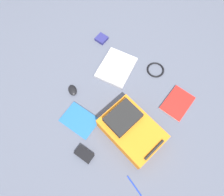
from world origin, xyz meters
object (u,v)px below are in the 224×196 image
object	(u,v)px
book_red	(177,103)
pen_black	(134,186)
laptop	(116,67)
computer_mouse	(73,90)
cable_coil	(156,70)
backpack	(131,130)
earbud_pouch	(102,39)
power_brick	(84,154)
book_blue	(80,120)

from	to	relation	value
book_red	pen_black	distance (m)	0.69
laptop	computer_mouse	bearing A→B (deg)	-23.74
book_red	cable_coil	size ratio (longest dim) A/B	1.78
computer_mouse	backpack	bearing A→B (deg)	119.71
laptop	pen_black	xyz separation A→B (m)	(0.67, 0.61, -0.01)
backpack	earbud_pouch	distance (m)	0.87
cable_coil	power_brick	distance (m)	0.88
book_red	earbud_pouch	size ratio (longest dim) A/B	2.86
book_red	computer_mouse	xyz separation A→B (m)	(0.39, -0.73, 0.01)
earbud_pouch	pen_black	bearing A→B (deg)	46.69
computer_mouse	cable_coil	bearing A→B (deg)	172.16
earbud_pouch	cable_coil	bearing A→B (deg)	90.65
power_brick	backpack	bearing A→B (deg)	151.62
computer_mouse	pen_black	distance (m)	0.83
power_brick	earbud_pouch	size ratio (longest dim) A/B	1.41
backpack	book_blue	bearing A→B (deg)	-67.47
book_red	pen_black	world-z (taller)	book_red
laptop	computer_mouse	distance (m)	0.41
backpack	earbud_pouch	size ratio (longest dim) A/B	5.30
laptop	power_brick	size ratio (longest dim) A/B	2.76
laptop	book_red	bearing A→B (deg)	91.45
cable_coil	earbud_pouch	xyz separation A→B (m)	(0.01, -0.55, 0.01)
book_red	computer_mouse	world-z (taller)	computer_mouse
earbud_pouch	backpack	bearing A→B (deg)	50.47
laptop	pen_black	bearing A→B (deg)	42.42
book_blue	cable_coil	world-z (taller)	book_blue
book_red	power_brick	size ratio (longest dim) A/B	2.03
book_red	pen_black	bearing A→B (deg)	3.95
book_blue	power_brick	bearing A→B (deg)	46.27
book_red	cable_coil	xyz separation A→B (m)	(-0.16, -0.29, -0.00)
cable_coil	laptop	bearing A→B (deg)	-57.61
pen_black	book_red	bearing A→B (deg)	-176.05
computer_mouse	laptop	bearing A→B (deg)	-172.79
backpack	power_brick	size ratio (longest dim) A/B	3.76
pen_black	computer_mouse	bearing A→B (deg)	-111.10
book_blue	book_red	world-z (taller)	same
computer_mouse	cable_coil	size ratio (longest dim) A/B	0.67
backpack	laptop	size ratio (longest dim) A/B	1.36
book_red	power_brick	xyz separation A→B (m)	(0.72, -0.35, 0.01)
laptop	earbud_pouch	world-z (taller)	laptop
book_blue	laptop	bearing A→B (deg)	-176.08
book_blue	book_red	distance (m)	0.76
backpack	power_brick	bearing A→B (deg)	-28.38
backpack	laptop	bearing A→B (deg)	-134.41
book_blue	computer_mouse	size ratio (longest dim) A/B	2.68
cable_coil	backpack	bearing A→B (deg)	11.71
power_brick	pen_black	distance (m)	0.40
book_red	cable_coil	world-z (taller)	book_red
backpack	laptop	world-z (taller)	backpack
computer_mouse	earbud_pouch	distance (m)	0.55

